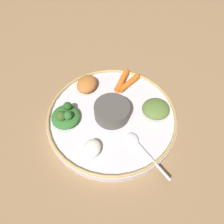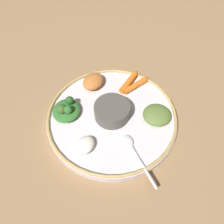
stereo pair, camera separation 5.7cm
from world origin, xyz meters
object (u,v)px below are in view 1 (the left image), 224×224
at_px(center_bowl, 112,111).
at_px(greens_pile, 66,116).
at_px(carrot_near_spoon, 130,82).
at_px(spoon, 141,147).
at_px(carrot_outer, 123,79).

distance_m(center_bowl, greens_pile, 0.12).
distance_m(greens_pile, carrot_near_spoon, 0.21).
height_order(center_bowl, spoon, center_bowl).
bearing_deg(center_bowl, spoon, 8.67).
relative_size(carrot_near_spoon, carrot_outer, 1.10).
bearing_deg(greens_pile, carrot_outer, 105.17).
relative_size(spoon, greens_pile, 1.49).
xyz_separation_m(spoon, greens_pile, (-0.16, -0.13, 0.01)).
height_order(spoon, carrot_outer, carrot_outer).
bearing_deg(greens_pile, center_bowl, 68.79).
bearing_deg(spoon, center_bowl, -171.33).
xyz_separation_m(carrot_near_spoon, carrot_outer, (-0.02, -0.01, 0.00)).
distance_m(center_bowl, carrot_near_spoon, 0.13).
bearing_deg(greens_pile, spoon, 38.88).
height_order(greens_pile, carrot_outer, greens_pile).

